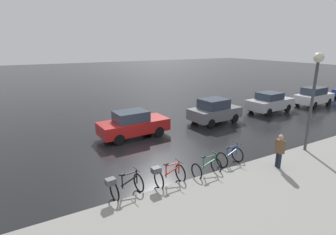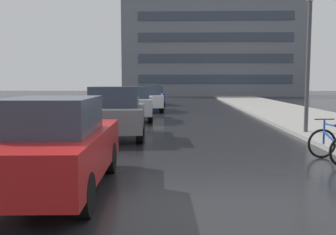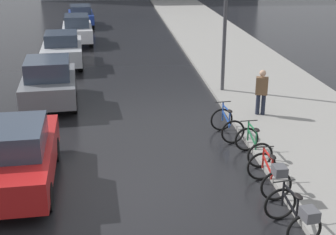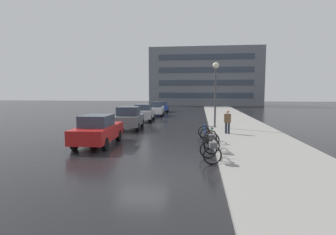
{
  "view_description": "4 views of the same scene",
  "coord_description": "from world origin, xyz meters",
  "px_view_note": "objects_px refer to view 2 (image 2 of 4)",
  "views": [
    {
      "loc": [
        11.55,
        -4.75,
        5.49
      ],
      "look_at": [
        -0.12,
        1.87,
        1.69
      ],
      "focal_mm": 28.0,
      "sensor_mm": 36.0,
      "label": 1
    },
    {
      "loc": [
        -0.41,
        -5.44,
        1.91
      ],
      "look_at": [
        -0.74,
        4.64,
        0.93
      ],
      "focal_mm": 40.0,
      "sensor_mm": 36.0,
      "label": 2
    },
    {
      "loc": [
        -0.1,
        -9.68,
        5.56
      ],
      "look_at": [
        1.28,
        2.73,
        0.93
      ],
      "focal_mm": 50.0,
      "sensor_mm": 36.0,
      "label": 3
    },
    {
      "loc": [
        2.86,
        -12.53,
        2.86
      ],
      "look_at": [
        0.86,
        3.81,
        1.25
      ],
      "focal_mm": 28.0,
      "sensor_mm": 36.0,
      "label": 4
    }
  ],
  "objects_px": {
    "car_white": "(150,98)",
    "streetlamp": "(309,30)",
    "car_grey": "(116,112)",
    "car_silver": "(134,103)",
    "bicycle_farthest": "(333,146)",
    "car_blue": "(154,95)",
    "car_red": "(54,145)"
  },
  "relations": [
    {
      "from": "car_blue",
      "to": "car_red",
      "type": "bearing_deg",
      "value": -90.03
    },
    {
      "from": "car_grey",
      "to": "car_silver",
      "type": "bearing_deg",
      "value": 91.11
    },
    {
      "from": "car_blue",
      "to": "streetlamp",
      "type": "relative_size",
      "value": 0.8
    },
    {
      "from": "car_silver",
      "to": "car_white",
      "type": "xyz_separation_m",
      "value": [
        0.33,
        5.48,
        0.03
      ]
    },
    {
      "from": "car_silver",
      "to": "car_grey",
      "type": "bearing_deg",
      "value": -88.89
    },
    {
      "from": "car_red",
      "to": "car_grey",
      "type": "relative_size",
      "value": 1.1
    },
    {
      "from": "car_grey",
      "to": "bicycle_farthest",
      "type": "bearing_deg",
      "value": -33.14
    },
    {
      "from": "bicycle_farthest",
      "to": "car_white",
      "type": "bearing_deg",
      "value": 110.05
    },
    {
      "from": "car_white",
      "to": "streetlamp",
      "type": "bearing_deg",
      "value": -59.31
    },
    {
      "from": "bicycle_farthest",
      "to": "streetlamp",
      "type": "bearing_deg",
      "value": 79.24
    },
    {
      "from": "car_grey",
      "to": "streetlamp",
      "type": "distance_m",
      "value": 7.21
    },
    {
      "from": "streetlamp",
      "to": "car_white",
      "type": "bearing_deg",
      "value": 120.69
    },
    {
      "from": "car_blue",
      "to": "streetlamp",
      "type": "height_order",
      "value": "streetlamp"
    },
    {
      "from": "streetlamp",
      "to": "car_red",
      "type": "bearing_deg",
      "value": -133.65
    },
    {
      "from": "bicycle_farthest",
      "to": "streetlamp",
      "type": "distance_m",
      "value": 5.57
    },
    {
      "from": "car_silver",
      "to": "car_blue",
      "type": "relative_size",
      "value": 1.04
    },
    {
      "from": "car_blue",
      "to": "streetlamp",
      "type": "xyz_separation_m",
      "value": [
        6.58,
        -17.12,
        2.9
      ]
    },
    {
      "from": "car_white",
      "to": "streetlamp",
      "type": "relative_size",
      "value": 0.82
    },
    {
      "from": "car_white",
      "to": "bicycle_farthest",
      "type": "bearing_deg",
      "value": -69.95
    },
    {
      "from": "car_grey",
      "to": "car_silver",
      "type": "xyz_separation_m",
      "value": [
        -0.12,
        5.94,
        -0.04
      ]
    },
    {
      "from": "streetlamp",
      "to": "car_silver",
      "type": "bearing_deg",
      "value": 141.89
    },
    {
      "from": "car_red",
      "to": "car_grey",
      "type": "height_order",
      "value": "car_grey"
    },
    {
      "from": "car_silver",
      "to": "car_blue",
      "type": "xyz_separation_m",
      "value": [
        0.13,
        11.85,
        -0.05
      ]
    },
    {
      "from": "car_grey",
      "to": "car_white",
      "type": "relative_size",
      "value": 0.93
    },
    {
      "from": "car_white",
      "to": "car_blue",
      "type": "bearing_deg",
      "value": 91.8
    },
    {
      "from": "bicycle_farthest",
      "to": "streetlamp",
      "type": "relative_size",
      "value": 0.23
    },
    {
      "from": "car_grey",
      "to": "car_white",
      "type": "xyz_separation_m",
      "value": [
        0.22,
        11.42,
        -0.01
      ]
    },
    {
      "from": "bicycle_farthest",
      "to": "car_red",
      "type": "distance_m",
      "value": 6.28
    },
    {
      "from": "car_white",
      "to": "car_blue",
      "type": "distance_m",
      "value": 6.37
    },
    {
      "from": "car_red",
      "to": "car_blue",
      "type": "relative_size",
      "value": 1.04
    },
    {
      "from": "streetlamp",
      "to": "car_grey",
      "type": "bearing_deg",
      "value": -174.22
    },
    {
      "from": "bicycle_farthest",
      "to": "car_grey",
      "type": "distance_m",
      "value": 6.89
    }
  ]
}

